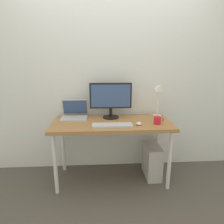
# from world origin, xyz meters

# --- Properties ---
(ground_plane) EXTENTS (6.00, 6.00, 0.00)m
(ground_plane) POSITION_xyz_m (0.00, 0.00, 0.00)
(ground_plane) COLOR #4C4742
(back_wall) EXTENTS (4.40, 0.04, 2.60)m
(back_wall) POSITION_xyz_m (0.00, 0.36, 1.30)
(back_wall) COLOR silver
(back_wall) RESTS_ON ground_plane
(desk) EXTENTS (1.40, 0.61, 0.76)m
(desk) POSITION_xyz_m (0.00, 0.00, 0.68)
(desk) COLOR olive
(desk) RESTS_ON ground_plane
(monitor) EXTENTS (0.52, 0.20, 0.44)m
(monitor) POSITION_xyz_m (-0.01, 0.17, 1.00)
(monitor) COLOR black
(monitor) RESTS_ON desk
(laptop) EXTENTS (0.32, 0.28, 0.22)m
(laptop) POSITION_xyz_m (-0.46, 0.19, 0.81)
(laptop) COLOR #B2B2B7
(laptop) RESTS_ON desk
(desk_lamp) EXTENTS (0.11, 0.16, 0.45)m
(desk_lamp) POSITION_xyz_m (0.60, 0.17, 1.07)
(desk_lamp) COLOR silver
(desk_lamp) RESTS_ON desk
(keyboard) EXTENTS (0.44, 0.14, 0.02)m
(keyboard) POSITION_xyz_m (-0.01, -0.16, 0.77)
(keyboard) COLOR #B2B2B7
(keyboard) RESTS_ON desk
(mouse) EXTENTS (0.06, 0.09, 0.03)m
(mouse) POSITION_xyz_m (0.29, -0.13, 0.77)
(mouse) COLOR silver
(mouse) RESTS_ON desk
(coffee_mug) EXTENTS (0.12, 0.08, 0.09)m
(coffee_mug) POSITION_xyz_m (0.51, -0.11, 0.80)
(coffee_mug) COLOR red
(coffee_mug) RESTS_ON desk
(computer_tower) EXTENTS (0.18, 0.36, 0.42)m
(computer_tower) POSITION_xyz_m (0.52, 0.03, 0.21)
(computer_tower) COLOR #B2B2B7
(computer_tower) RESTS_ON ground_plane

